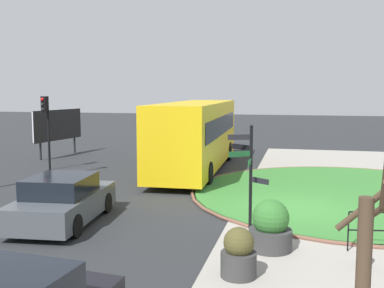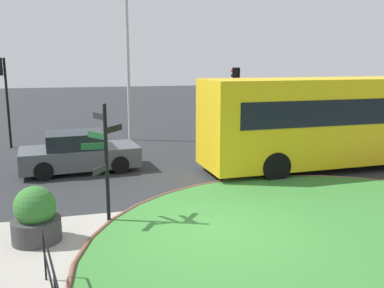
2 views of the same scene
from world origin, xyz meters
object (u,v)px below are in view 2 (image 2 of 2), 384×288
object	(u,v)px
traffic_light_near	(236,86)
billboard_left	(295,97)
lamppost_tall	(127,46)
car_near_lane	(79,153)
bus_yellow	(348,120)
traffic_light_far	(3,83)
signpost_directional	(104,154)
planter_near_signpost	(36,217)

from	to	relation	value
traffic_light_near	billboard_left	size ratio (longest dim) A/B	0.84
lamppost_tall	billboard_left	bearing A→B (deg)	8.42
car_near_lane	bus_yellow	bearing A→B (deg)	-15.80
traffic_light_far	billboard_left	bearing A→B (deg)	176.81
signpost_directional	billboard_left	xyz separation A→B (m)	(11.95, 12.57, 0.09)
car_near_lane	traffic_light_far	xyz separation A→B (m)	(-3.17, 5.12, 2.32)
signpost_directional	traffic_light_far	xyz separation A→B (m)	(-3.79, 10.48, 1.24)
signpost_directional	planter_near_signpost	xyz separation A→B (m)	(-1.56, -0.72, -1.17)
signpost_directional	car_near_lane	xyz separation A→B (m)	(-0.62, 5.36, -1.07)
planter_near_signpost	car_near_lane	bearing A→B (deg)	81.21
traffic_light_near	lamppost_tall	world-z (taller)	lamppost_tall
traffic_light_near	traffic_light_far	bearing A→B (deg)	10.81
car_near_lane	planter_near_signpost	xyz separation A→B (m)	(-0.94, -6.08, -0.10)
lamppost_tall	planter_near_signpost	distance (m)	12.96
signpost_directional	traffic_light_far	size ratio (longest dim) A/B	0.72
car_near_lane	traffic_light_near	xyz separation A→B (m)	(8.03, 5.24, 1.99)
car_near_lane	billboard_left	distance (m)	14.54
car_near_lane	traffic_light_far	distance (m)	6.45
bus_yellow	signpost_directional	bearing A→B (deg)	-160.97
signpost_directional	planter_near_signpost	size ratio (longest dim) A/B	2.34
traffic_light_near	traffic_light_far	size ratio (longest dim) A/B	0.89
signpost_directional	traffic_light_near	distance (m)	12.97
traffic_light_far	traffic_light_near	bearing A→B (deg)	169.90
signpost_directional	traffic_light_far	bearing A→B (deg)	109.89
billboard_left	lamppost_tall	bearing A→B (deg)	-163.44
lamppost_tall	planter_near_signpost	world-z (taller)	lamppost_tall
bus_yellow	planter_near_signpost	world-z (taller)	bus_yellow
bus_yellow	lamppost_tall	size ratio (longest dim) A/B	1.28
car_near_lane	billboard_left	bearing A→B (deg)	24.60
bus_yellow	traffic_light_near	xyz separation A→B (m)	(-1.77, 7.08, 0.88)
traffic_light_near	lamppost_tall	size ratio (longest dim) A/B	0.41
bus_yellow	traffic_light_far	world-z (taller)	traffic_light_far
signpost_directional	billboard_left	distance (m)	17.34
car_near_lane	traffic_light_near	world-z (taller)	traffic_light_near
traffic_light_far	billboard_left	size ratio (longest dim) A/B	0.95
bus_yellow	car_near_lane	distance (m)	10.03
traffic_light_far	lamppost_tall	world-z (taller)	lamppost_tall
traffic_light_far	billboard_left	world-z (taller)	traffic_light_far
bus_yellow	traffic_light_far	size ratio (longest dim) A/B	2.75
billboard_left	planter_near_signpost	distance (m)	19.00
bus_yellow	traffic_light_near	distance (m)	7.35
traffic_light_near	billboard_left	xyz separation A→B (m)	(4.55, 1.96, -0.83)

